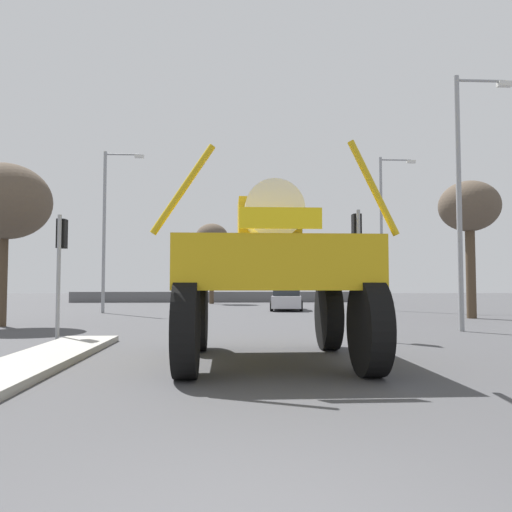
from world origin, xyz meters
The scene contains 14 objects.
ground_plane centered at (0.00, 18.00, 0.00)m, with size 120.00×120.00×0.00m, color #424244.
median_island centered at (-4.10, 6.85, 0.07)m, with size 1.44×8.88×0.15m, color #9E9B93.
oversize_sprayer centered at (0.58, 7.35, 1.90)m, with size 4.32×5.29×4.14m.
sedan_ahead centered at (3.18, 27.09, 0.71)m, with size 2.28×4.28×1.52m.
traffic_signal_near_left centered at (-5.09, 11.47, 2.60)m, with size 0.24×0.54×3.57m.
traffic_signal_near_right centered at (3.50, 11.46, 2.76)m, with size 0.24×0.54×3.78m.
traffic_signal_far_left centered at (5.99, 26.89, 2.84)m, with size 0.24×0.55×3.90m.
streetlight_near_right centered at (7.73, 13.53, 4.89)m, with size 2.07×0.24×8.82m.
streetlight_far_left centered at (-7.01, 24.75, 4.96)m, with size 2.21×0.24×8.93m.
streetlight_far_right centered at (9.03, 26.51, 5.14)m, with size 2.24×0.24×9.27m.
bare_tree_left centered at (-8.81, 16.29, 4.71)m, with size 3.40×3.40×6.19m.
bare_tree_right centered at (10.97, 19.69, 5.11)m, with size 2.79×2.79×6.43m.
bare_tree_far_center centered at (-1.69, 36.91, 5.18)m, with size 2.59×2.59×6.39m.
roadside_barrier centered at (0.00, 39.78, 0.45)m, with size 27.39×0.24×0.90m, color #59595B.
Camera 1 is at (-0.26, -3.12, 1.63)m, focal length 35.21 mm.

